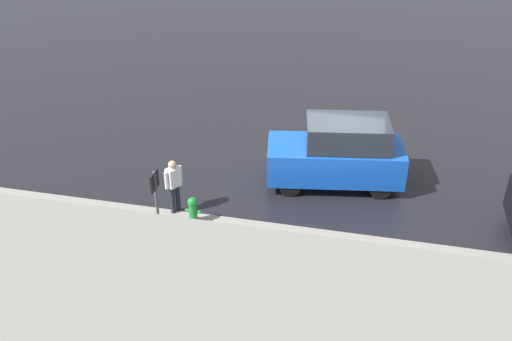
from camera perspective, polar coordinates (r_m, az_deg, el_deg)
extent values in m
plane|color=black|center=(17.33, 8.02, -1.03)|extent=(60.00, 60.00, 0.00)
cube|color=gray|center=(13.90, 6.28, -9.79)|extent=(24.00, 3.20, 0.04)
cube|color=blue|center=(16.80, 7.86, 1.03)|extent=(4.13, 2.33, 0.99)
cube|color=#1E232B|center=(16.42, 9.16, 3.68)|extent=(2.56, 1.87, 0.77)
cylinder|color=black|center=(16.37, 3.41, -1.58)|extent=(0.63, 0.32, 0.60)
cylinder|color=black|center=(17.59, 3.42, 0.88)|extent=(0.63, 0.32, 0.60)
cylinder|color=black|center=(16.60, 12.33, -1.79)|extent=(0.63, 0.32, 0.60)
cylinder|color=black|center=(17.82, 11.72, 0.65)|extent=(0.63, 0.32, 0.60)
cylinder|color=#197A2D|center=(15.27, -6.31, -4.28)|extent=(0.22, 0.22, 0.62)
sphere|color=#197A2D|center=(15.07, -6.38, -3.15)|extent=(0.26, 0.26, 0.26)
cylinder|color=#197A2D|center=(15.18, -5.75, -4.13)|extent=(0.10, 0.09, 0.09)
cylinder|color=#197A2D|center=(15.27, -6.89, -3.97)|extent=(0.10, 0.09, 0.09)
cylinder|color=#2D2D2D|center=(15.43, -6.25, -5.14)|extent=(0.31, 0.31, 0.06)
cube|color=silver|center=(15.32, -8.27, -0.67)|extent=(0.39, 0.43, 0.55)
sphere|color=tan|center=(15.13, -8.38, 0.58)|extent=(0.22, 0.22, 0.22)
cylinder|color=#1E1E2D|center=(15.74, -7.83, -2.73)|extent=(0.13, 0.13, 0.85)
cylinder|color=#1E1E2D|center=(15.65, -8.34, -2.99)|extent=(0.13, 0.13, 0.85)
cylinder|color=silver|center=(15.45, -7.58, -0.34)|extent=(0.09, 0.09, 0.50)
cylinder|color=silver|center=(15.20, -8.97, -1.00)|extent=(0.09, 0.09, 0.50)
cylinder|color=#B7BABF|center=(12.31, 19.85, -15.08)|extent=(0.04, 0.04, 1.05)
cylinder|color=#B7BABF|center=(12.22, 1.70, -13.18)|extent=(0.04, 0.04, 1.05)
cylinder|color=#B7BABF|center=(13.25, -14.79, -10.30)|extent=(0.04, 0.04, 1.05)
cylinder|color=#B7BABF|center=(11.80, 10.99, -12.67)|extent=(11.32, 0.04, 0.04)
cylinder|color=#B7BABF|center=(12.08, 10.79, -14.13)|extent=(11.32, 0.04, 0.04)
cylinder|color=#4C4C51|center=(13.74, -9.77, -4.45)|extent=(0.07, 0.07, 2.40)
cube|color=black|center=(13.22, -10.12, -1.07)|extent=(0.04, 0.44, 0.44)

